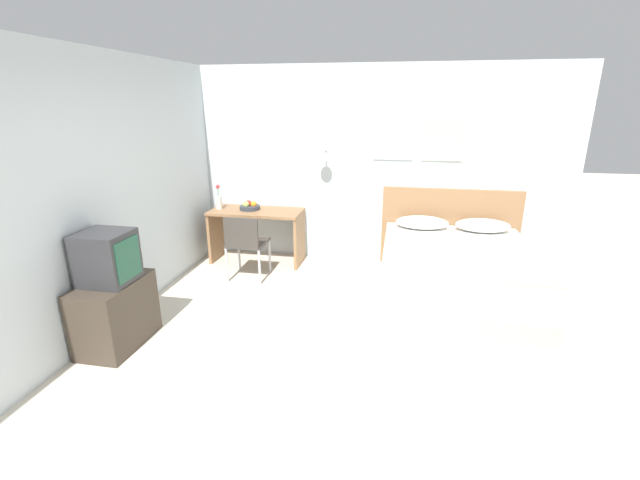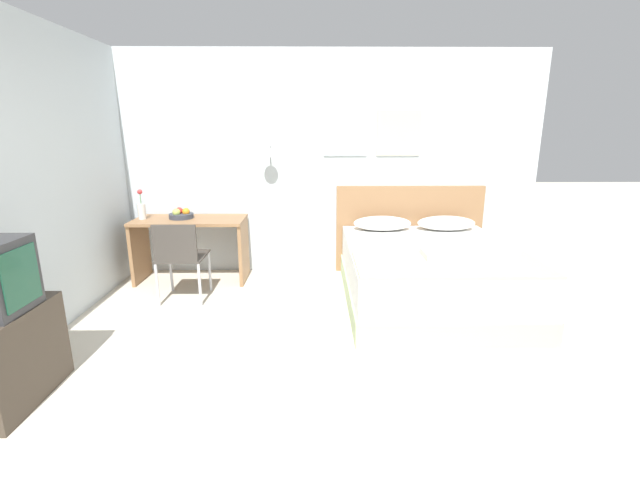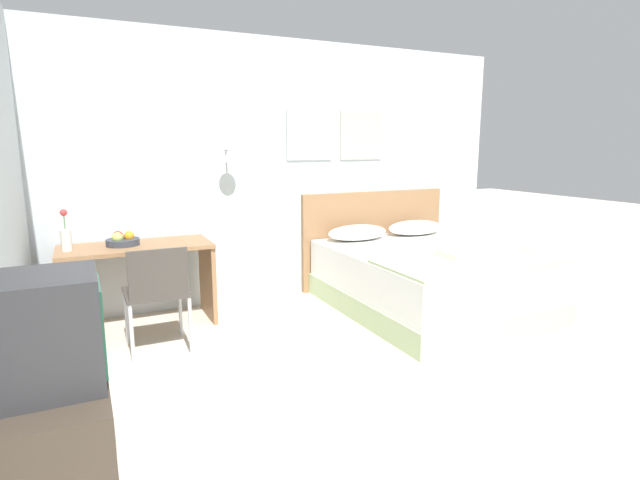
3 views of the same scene
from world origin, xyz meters
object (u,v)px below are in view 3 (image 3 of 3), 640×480
desk_chair (157,289)px  television (43,332)px  pillow_left (357,233)px  flower_vase (66,237)px  headboard (374,238)px  throw_blanket (473,261)px  fruit_bowl (122,240)px  bed (429,280)px  pillow_right (415,228)px  folded_towel_near_foot (457,254)px  desk (137,269)px  tv_stand (56,457)px

desk_chair → television: television is taller
pillow_left → flower_vase: bearing=-178.7°
headboard → throw_blanket: bearing=-90.0°
pillow_left → fruit_bowl: (-2.35, -0.02, 0.11)m
throw_blanket → fruit_bowl: bearing=154.1°
bed → desk_chair: desk_chair is taller
pillow_left → headboard: bearing=35.4°
fruit_bowl → desk_chair: bearing=-76.0°
headboard → flower_vase: bearing=-174.0°
headboard → television: (-3.21, -2.67, 0.33)m
headboard → pillow_left: bearing=-144.6°
bed → headboard: headboard is taller
pillow_left → television: bearing=-139.7°
fruit_bowl → pillow_right: bearing=0.3°
television → pillow_left: bearing=40.3°
headboard → pillow_left: headboard is taller
pillow_right → flower_vase: flower_vase is taller
pillow_right → folded_towel_near_foot: bearing=-109.8°
headboard → throw_blanket: 1.61m
desk → fruit_bowl: bearing=163.9°
pillow_right → headboard: bearing=144.6°
desk_chair → flower_vase: bearing=132.7°
pillow_right → throw_blanket: (-0.38, -1.34, -0.07)m
tv_stand → headboard: bearing=39.7°
throw_blanket → fruit_bowl: fruit_bowl is taller
headboard → fruit_bowl: size_ratio=6.54×
fruit_bowl → tv_stand: bearing=-101.3°
folded_towel_near_foot → fruit_bowl: size_ratio=1.05×
headboard → pillow_right: size_ratio=2.68×
pillow_right → fruit_bowl: bearing=-179.7°
flower_vase → television: size_ratio=0.74×
bed → television: (-3.21, -1.64, 0.57)m
fruit_bowl → television: television is taller
desk → television: television is taller
pillow_right → tv_stand: 4.33m
pillow_right → fruit_bowl: size_ratio=2.44×
desk → desk_chair: desk_chair is taller
bed → pillow_left: (-0.38, 0.76, 0.38)m
flower_vase → desk_chair: bearing=-47.3°
bed → desk: 2.73m
folded_towel_near_foot → fruit_bowl: (-2.68, 1.19, 0.14)m
folded_towel_near_foot → flower_vase: 3.32m
folded_towel_near_foot → television: bearing=-159.2°
pillow_right → throw_blanket: size_ratio=0.41×
desk_chair → fruit_bowl: (-0.18, 0.70, 0.27)m
pillow_left → flower_vase: (-2.78, -0.06, 0.19)m
desk → tv_stand: desk is taller
pillow_right → bed: bearing=-116.4°
desk_chair → fruit_bowl: 0.78m
fruit_bowl → headboard: bearing=6.0°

